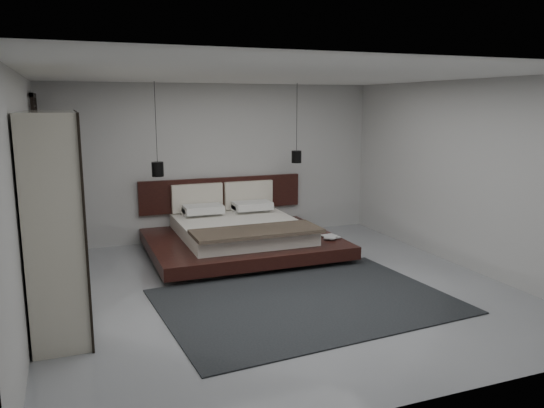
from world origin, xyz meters
name	(u,v)px	position (x,y,z in m)	size (l,w,h in m)	color
floor	(278,288)	(0.00, 0.00, 0.00)	(6.00, 6.00, 0.00)	gray
ceiling	(278,75)	(0.00, 0.00, 2.80)	(6.00, 6.00, 0.00)	white
wall_back	(217,162)	(0.00, 3.00, 1.40)	(6.00, 6.00, 0.00)	#B0B0AE
wall_front	(420,240)	(0.00, -3.00, 1.40)	(6.00, 6.00, 0.00)	#B0B0AE
wall_left	(25,201)	(-3.00, 0.00, 1.40)	(6.00, 6.00, 0.00)	#B0B0AE
wall_right	(464,175)	(3.00, 0.00, 1.40)	(6.00, 6.00, 0.00)	#B0B0AE
lattice_screen	(40,180)	(-2.95, 2.45, 1.30)	(0.05, 0.90, 2.60)	black
bed	(240,234)	(0.07, 1.90, 0.30)	(3.02, 2.49, 1.12)	black
book_lower	(325,237)	(1.31, 1.21, 0.29)	(0.22, 0.30, 0.03)	#99724C
book_upper	(325,237)	(1.29, 1.18, 0.32)	(0.19, 0.26, 0.02)	#99724C
pendant_left	(158,169)	(-1.17, 2.40, 1.39)	(0.19, 0.19, 1.53)	black
pendant_right	(296,157)	(1.31, 2.40, 1.51)	(0.18, 0.18, 1.40)	black
wardrobe	(56,216)	(-2.70, 0.11, 1.18)	(0.57, 2.42, 2.37)	beige
rug	(306,301)	(0.15, -0.59, 0.01)	(3.54, 2.53, 0.02)	black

